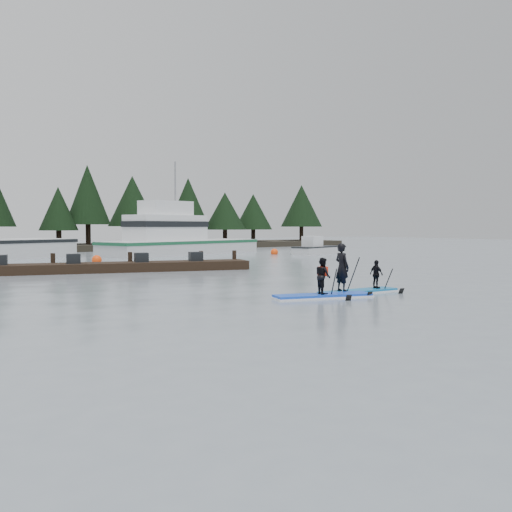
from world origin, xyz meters
TOP-DOWN VIEW (x-y plane):
  - ground at (0.00, 0.00)m, footprint 160.00×160.00m
  - far_shore at (0.00, 42.00)m, footprint 70.00×8.00m
  - treeline at (0.00, 42.00)m, footprint 60.00×4.00m
  - fishing_boat_medium at (7.96, 29.48)m, footprint 15.68×8.25m
  - skiff at (18.12, 22.97)m, footprint 5.88×3.36m
  - floating_dock at (-3.49, 14.36)m, footprint 14.66×5.66m
  - buoy_b at (-1.67, 22.28)m, footprint 0.64×0.64m
  - buoy_c at (14.56, 24.45)m, footprint 0.63×0.63m
  - paddleboard_solo at (-1.52, -0.23)m, footprint 3.50×1.70m
  - paddleboard_duo at (0.23, 0.07)m, footprint 3.27×1.11m

SIDE VIEW (x-z plane):
  - ground at x=0.00m, z-range 0.00..0.00m
  - treeline at x=0.00m, z-range -4.00..4.00m
  - buoy_b at x=-1.67m, z-range -0.32..0.32m
  - buoy_c at x=14.56m, z-range -0.32..0.32m
  - floating_dock at x=-3.49m, z-range 0.00..0.49m
  - far_shore at x=0.00m, z-range 0.00..0.60m
  - skiff at x=18.12m, z-range 0.00..0.66m
  - paddleboard_solo at x=-1.52m, z-range -0.50..1.33m
  - paddleboard_duo at x=0.23m, z-range -0.57..1.79m
  - fishing_boat_medium at x=7.96m, z-range -3.81..5.08m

